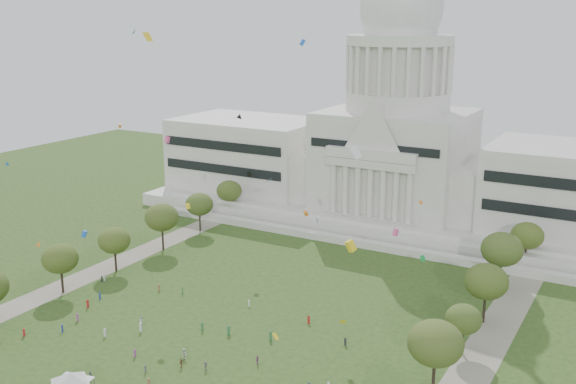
{
  "coord_description": "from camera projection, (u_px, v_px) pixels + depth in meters",
  "views": [
    {
      "loc": [
        73.27,
        -84.43,
        63.01
      ],
      "look_at": [
        0.0,
        45.0,
        24.0
      ],
      "focal_mm": 42.0,
      "sensor_mm": 36.0,
      "label": 1
    }
  ],
  "objects": [
    {
      "name": "person_7",
      "position": [
        90.0,
        375.0,
        120.12
      ],
      "size": [
        0.76,
        0.74,
        1.68
      ],
      "primitive_type": "imported",
      "rotation": [
        0.0,
        0.0,
        3.83
      ],
      "color": "#4C4C51",
      "rests_on": "ground"
    },
    {
      "name": "row_tree_r_4",
      "position": [
        486.0,
        282.0,
        140.4
      ],
      "size": [
        9.19,
        9.19,
        13.06
      ],
      "color": "black",
      "rests_on": "ground"
    },
    {
      "name": "person_3",
      "position": [
        205.0,
        366.0,
        123.42
      ],
      "size": [
        0.56,
        1.08,
        1.67
      ],
      "primitive_type": "imported",
      "rotation": [
        0.0,
        0.0,
        4.72
      ],
      "color": "#4C4C51",
      "rests_on": "ground"
    },
    {
      "name": "capitol",
      "position": [
        395.0,
        149.0,
        211.93
      ],
      "size": [
        160.0,
        64.5,
        91.3
      ],
      "color": "silver",
      "rests_on": "ground"
    },
    {
      "name": "row_tree_l_2",
      "position": [
        60.0,
        259.0,
        155.84
      ],
      "size": [
        8.42,
        8.42,
        11.97
      ],
      "color": "black",
      "rests_on": "ground"
    },
    {
      "name": "person_10",
      "position": [
        257.0,
        360.0,
        125.43
      ],
      "size": [
        0.67,
        1.07,
        1.73
      ],
      "primitive_type": "imported",
      "rotation": [
        0.0,
        0.0,
        1.69
      ],
      "color": "#994C8C",
      "rests_on": "ground"
    },
    {
      "name": "person_4",
      "position": [
        181.0,
        363.0,
        124.4
      ],
      "size": [
        0.67,
        1.12,
        1.83
      ],
      "primitive_type": "imported",
      "rotation": [
        0.0,
        0.0,
        4.79
      ],
      "color": "olive",
      "rests_on": "ground"
    },
    {
      "name": "row_tree_l_3",
      "position": [
        114.0,
        240.0,
        169.44
      ],
      "size": [
        8.12,
        8.12,
        11.55
      ],
      "color": "black",
      "rests_on": "ground"
    },
    {
      "name": "row_tree_r_2",
      "position": [
        436.0,
        343.0,
        113.15
      ],
      "size": [
        9.55,
        9.55,
        13.58
      ],
      "color": "black",
      "rests_on": "ground"
    },
    {
      "name": "path_left",
      "position": [
        94.0,
        273.0,
        170.09
      ],
      "size": [
        8.0,
        160.0,
        0.04
      ],
      "primitive_type": "cube",
      "color": "gray",
      "rests_on": "ground"
    },
    {
      "name": "person_8",
      "position": [
        141.0,
        320.0,
        141.61
      ],
      "size": [
        0.94,
        0.67,
        1.79
      ],
      "primitive_type": "imported",
      "rotation": [
        0.0,
        0.0,
        2.99
      ],
      "color": "silver",
      "rests_on": "ground"
    },
    {
      "name": "row_tree_l_4",
      "position": [
        162.0,
        217.0,
        184.72
      ],
      "size": [
        9.29,
        9.29,
        13.21
      ],
      "color": "black",
      "rests_on": "ground"
    },
    {
      "name": "row_tree_l_6",
      "position": [
        229.0,
        191.0,
        217.24
      ],
      "size": [
        8.19,
        8.19,
        11.64
      ],
      "color": "black",
      "rests_on": "ground"
    },
    {
      "name": "path_right",
      "position": [
        474.0,
        368.0,
        124.34
      ],
      "size": [
        8.0,
        160.0,
        0.04
      ],
      "primitive_type": "cube",
      "color": "gray",
      "rests_on": "ground"
    },
    {
      "name": "ground",
      "position": [
        166.0,
        375.0,
        121.97
      ],
      "size": [
        400.0,
        400.0,
        0.0
      ],
      "primitive_type": "plane",
      "color": "#2B471A",
      "rests_on": "ground"
    },
    {
      "name": "kite_swarm",
      "position": [
        187.0,
        205.0,
        121.41
      ],
      "size": [
        84.59,
        99.54,
        61.79
      ],
      "color": "orange",
      "rests_on": "ground"
    },
    {
      "name": "person_5",
      "position": [
        184.0,
        353.0,
        127.56
      ],
      "size": [
        2.03,
        1.52,
        2.04
      ],
      "primitive_type": "imported",
      "rotation": [
        0.0,
        0.0,
        2.68
      ],
      "color": "silver",
      "rests_on": "ground"
    },
    {
      "name": "row_tree_r_3",
      "position": [
        464.0,
        319.0,
        128.04
      ],
      "size": [
        7.01,
        7.01,
        9.98
      ],
      "color": "black",
      "rests_on": "ground"
    },
    {
      "name": "row_tree_r_5",
      "position": [
        502.0,
        249.0,
        157.81
      ],
      "size": [
        9.82,
        9.82,
        13.96
      ],
      "color": "black",
      "rests_on": "ground"
    },
    {
      "name": "row_tree_r_6",
      "position": [
        527.0,
        236.0,
        172.09
      ],
      "size": [
        8.42,
        8.42,
        11.97
      ],
      "color": "black",
      "rests_on": "ground"
    },
    {
      "name": "distant_crowd",
      "position": [
        152.0,
        325.0,
        139.53
      ],
      "size": [
        66.0,
        40.24,
        1.95
      ],
      "color": "#B21E1E",
      "rests_on": "ground"
    },
    {
      "name": "row_tree_l_5",
      "position": [
        199.0,
        204.0,
        201.15
      ],
      "size": [
        8.33,
        8.33,
        11.85
      ],
      "color": "black",
      "rests_on": "ground"
    },
    {
      "name": "event_tent",
      "position": [
        70.0,
        378.0,
        114.19
      ],
      "size": [
        9.63,
        9.63,
        4.55
      ],
      "color": "#4C4C4C",
      "rests_on": "ground"
    }
  ]
}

